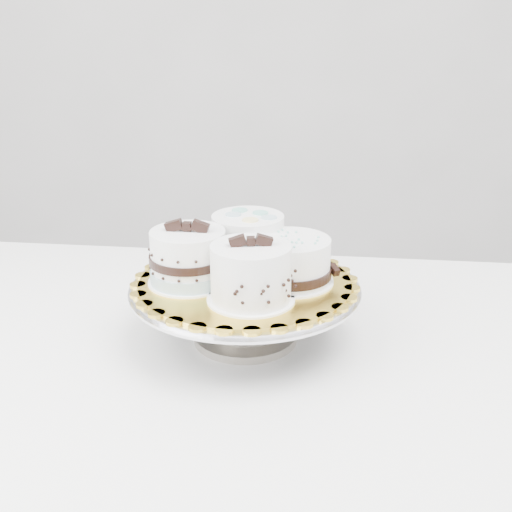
{
  "coord_description": "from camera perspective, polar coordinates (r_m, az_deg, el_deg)",
  "views": [
    {
      "loc": [
        -0.06,
        -0.84,
        1.22
      ],
      "look_at": [
        0.01,
        0.06,
        0.88
      ],
      "focal_mm": 45.0,
      "sensor_mm": 36.0,
      "label": 1
    }
  ],
  "objects": [
    {
      "name": "cake_swirl",
      "position": [
        0.87,
        -0.46,
        -1.66
      ],
      "size": [
        0.12,
        0.12,
        0.1
      ],
      "rotation": [
        0.0,
        0.0,
        0.02
      ],
      "color": "white",
      "rests_on": "cake_board"
    },
    {
      "name": "table",
      "position": [
        1.01,
        -2.58,
        -11.9
      ],
      "size": [
        1.37,
        1.04,
        0.75
      ],
      "rotation": [
        0.0,
        0.0,
        -0.19
      ],
      "color": "white",
      "rests_on": "floor"
    },
    {
      "name": "cake_board",
      "position": [
        0.95,
        -0.99,
        -2.33
      ],
      "size": [
        0.37,
        0.37,
        0.0
      ],
      "primitive_type": "cylinder",
      "rotation": [
        0.0,
        0.0,
        0.19
      ],
      "color": "gold",
      "rests_on": "cake_stand"
    },
    {
      "name": "cake_dots",
      "position": [
        1.0,
        -0.72,
        1.41
      ],
      "size": [
        0.14,
        0.14,
        0.08
      ],
      "rotation": [
        0.0,
        0.0,
        0.3
      ],
      "color": "white",
      "rests_on": "cake_board"
    },
    {
      "name": "cake_ribbon",
      "position": [
        0.94,
        3.14,
        -0.53
      ],
      "size": [
        0.15,
        0.15,
        0.07
      ],
      "rotation": [
        0.0,
        0.0,
        0.33
      ],
      "color": "white",
      "rests_on": "cake_board"
    },
    {
      "name": "cake_banded",
      "position": [
        0.94,
        -6.02,
        -0.28
      ],
      "size": [
        0.13,
        0.13,
        0.1
      ],
      "rotation": [
        0.0,
        0.0,
        -0.21
      ],
      "color": "white",
      "rests_on": "cake_board"
    },
    {
      "name": "cake_stand",
      "position": [
        0.96,
        -0.98,
        -4.06
      ],
      "size": [
        0.34,
        0.34,
        0.09
      ],
      "color": "gray",
      "rests_on": "table"
    }
  ]
}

